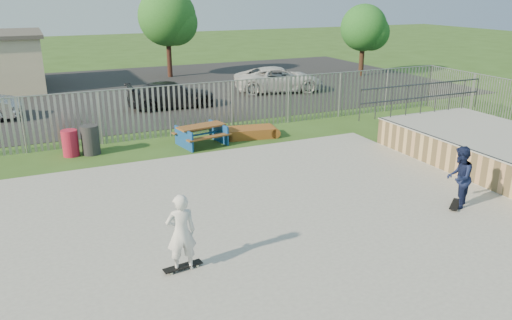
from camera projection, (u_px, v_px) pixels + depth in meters
name	position (u px, v px, depth m)	size (l,w,h in m)	color
ground	(233.00, 239.00, 11.47)	(120.00, 120.00, 0.00)	#30501B
concrete_slab	(233.00, 236.00, 11.44)	(15.00, 12.00, 0.15)	gray
quarter_pipe	(496.00, 152.00, 15.90)	(5.50, 7.05, 2.19)	tan
fence	(207.00, 141.00, 15.49)	(26.04, 16.02, 2.00)	gray
picnic_table	(202.00, 135.00, 18.40)	(1.98, 1.73, 0.74)	brown
funbox	(249.00, 132.00, 19.41)	(2.03, 1.25, 0.38)	brown
trash_bin_red	(70.00, 143.00, 17.13)	(0.55, 0.55, 0.91)	#A51932
trash_bin_grey	(90.00, 140.00, 17.31)	(0.62, 0.62, 1.03)	#29292C
parking_lot	(106.00, 93.00, 27.84)	(40.00, 18.00, 0.02)	black
car_dark	(172.00, 95.00, 24.20)	(1.74, 4.28, 1.24)	black
car_white	(279.00, 79.00, 28.01)	(2.28, 4.95, 1.38)	silver
tree_mid	(167.00, 17.00, 31.85)	(3.69, 3.69, 5.69)	#3C2018
tree_right	(364.00, 28.00, 32.57)	(3.02, 3.02, 4.65)	#3B2517
skateboard_a	(455.00, 205.00, 12.83)	(0.76, 0.63, 0.08)	black
skateboard_b	(183.00, 267.00, 9.94)	(0.82, 0.29, 0.08)	black
skater_navy	(459.00, 177.00, 12.59)	(0.78, 0.61, 1.61)	#141B3E
skater_white	(181.00, 233.00, 9.70)	(0.59, 0.39, 1.61)	silver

